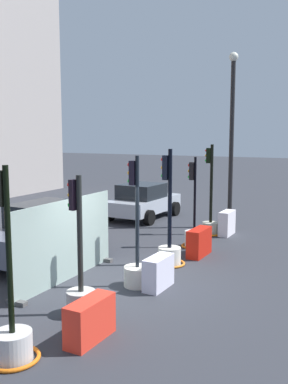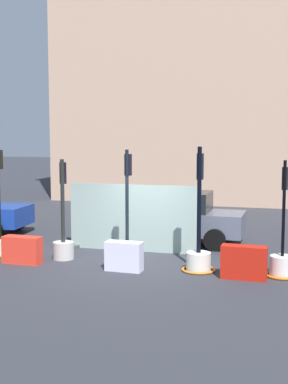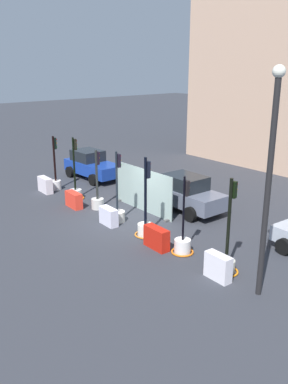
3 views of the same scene
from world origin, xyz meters
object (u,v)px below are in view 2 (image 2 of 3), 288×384
(construction_barrier_1, at_px, (22,250))
(construction_barrier_2, at_px, (124,256))
(traffic_light_3, at_px, (127,245))
(traffic_light_4, at_px, (199,250))
(traffic_light_5, at_px, (282,260))
(traffic_light_1, at_px, (0,240))
(construction_barrier_3, at_px, (244,262))
(traffic_light_2, at_px, (63,239))
(car_grey_saloon, at_px, (180,217))

(construction_barrier_1, bearing_deg, construction_barrier_2, 0.23)
(traffic_light_3, bearing_deg, traffic_light_4, -0.22)
(traffic_light_4, bearing_deg, traffic_light_5, 0.79)
(traffic_light_1, xyz_separation_m, construction_barrier_1, (1.17, -0.78, -0.07))
(traffic_light_4, height_order, construction_barrier_3, traffic_light_4)
(traffic_light_2, distance_m, traffic_light_5, 6.28)
(traffic_light_3, bearing_deg, car_grey_saloon, 77.58)
(traffic_light_1, height_order, traffic_light_3, traffic_light_1)
(construction_barrier_2, bearing_deg, traffic_light_4, 15.58)
(traffic_light_3, bearing_deg, traffic_light_2, 172.57)
(construction_barrier_1, distance_m, car_grey_saloon, 5.53)
(traffic_light_1, distance_m, traffic_light_2, 2.08)
(traffic_light_5, height_order, construction_barrier_2, traffic_light_5)
(construction_barrier_3, bearing_deg, construction_barrier_2, -178.89)
(traffic_light_2, relative_size, traffic_light_5, 0.98)
(traffic_light_4, distance_m, traffic_light_5, 2.19)
(traffic_light_4, height_order, construction_barrier_1, traffic_light_4)
(traffic_light_3, bearing_deg, traffic_light_1, 176.96)
(traffic_light_3, xyz_separation_m, car_grey_saloon, (0.77, 3.49, 0.29))
(traffic_light_3, relative_size, traffic_light_5, 1.08)
(traffic_light_2, bearing_deg, traffic_light_1, -178.63)
(traffic_light_3, relative_size, construction_barrier_3, 2.79)
(traffic_light_1, xyz_separation_m, construction_barrier_3, (7.40, -0.71, -0.04))
(construction_barrier_1, height_order, construction_barrier_2, construction_barrier_2)
(traffic_light_1, distance_m, car_grey_saloon, 5.91)
(traffic_light_2, xyz_separation_m, traffic_light_4, (4.08, -0.28, -0.04))
(construction_barrier_1, bearing_deg, car_grey_saloon, 47.33)
(traffic_light_3, distance_m, traffic_light_5, 4.21)
(traffic_light_3, bearing_deg, construction_barrier_1, -169.29)
(construction_barrier_3, bearing_deg, traffic_light_3, 171.54)
(traffic_light_3, xyz_separation_m, construction_barrier_3, (3.27, -0.49, -0.15))
(construction_barrier_2, bearing_deg, traffic_light_5, 7.87)
(construction_barrier_1, relative_size, car_grey_saloon, 0.26)
(construction_barrier_2, relative_size, construction_barrier_3, 0.87)
(construction_barrier_3, relative_size, car_grey_saloon, 0.27)
(traffic_light_1, height_order, traffic_light_5, traffic_light_1)
(traffic_light_1, xyz_separation_m, construction_barrier_2, (4.22, -0.77, -0.07))
(car_grey_saloon, bearing_deg, construction_barrier_2, -99.67)
(traffic_light_4, relative_size, car_grey_saloon, 0.78)
(traffic_light_3, height_order, car_grey_saloon, traffic_light_3)
(traffic_light_2, relative_size, construction_barrier_2, 2.92)
(construction_barrier_2, height_order, construction_barrier_3, construction_barrier_3)
(traffic_light_5, bearing_deg, car_grey_saloon, 134.75)
(construction_barrier_3, bearing_deg, construction_barrier_1, -179.32)
(traffic_light_1, xyz_separation_m, traffic_light_5, (8.34, -0.20, -0.03))
(traffic_light_1, xyz_separation_m, car_grey_saloon, (4.90, 3.27, 0.40))
(traffic_light_1, height_order, traffic_light_2, traffic_light_1)
(traffic_light_5, bearing_deg, traffic_light_1, 178.64)
(traffic_light_1, relative_size, construction_barrier_3, 2.82)
(traffic_light_5, distance_m, car_grey_saloon, 4.90)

